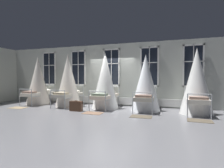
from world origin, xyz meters
name	(u,v)px	position (x,y,z in m)	size (l,w,h in m)	color
ground	(104,108)	(0.00, 0.00, 0.00)	(24.73, 24.73, 0.00)	slate
back_wall_with_windows	(112,75)	(0.00, 1.19, 1.63)	(13.36, 0.10, 3.27)	#B2B7AD
window_bank	(111,84)	(0.00, 1.07, 1.12)	(8.91, 0.10, 2.94)	black
cot_first	(38,81)	(-3.96, 0.08, 1.27)	(1.30, 1.86, 2.62)	#9EA3A8
cot_second	(68,81)	(-1.98, -0.01, 1.29)	(1.30, 1.87, 2.68)	#9EA3A8
cot_third	(105,81)	(0.05, 0.03, 1.29)	(1.30, 1.88, 2.67)	#9EA3A8
cot_fourth	(146,83)	(1.97, 0.05, 1.21)	(1.30, 1.87, 2.51)	#9EA3A8
cot_fifth	(196,82)	(4.02, 0.01, 1.29)	(1.30, 1.86, 2.68)	#9EA3A8
rug_first	(18,108)	(-4.00, -1.27, 0.01)	(0.80, 0.56, 0.01)	#8E7A5B
rug_third	(93,113)	(0.00, -1.27, 0.01)	(0.80, 0.56, 0.01)	brown
rug_fourth	(141,117)	(2.00, -1.27, 0.01)	(0.80, 0.56, 0.01)	brown
rug_fifth	(200,121)	(4.00, -1.27, 0.01)	(0.80, 0.56, 0.01)	brown
suitcase_dark	(76,106)	(-0.90, -1.08, 0.22)	(0.56, 0.22, 0.47)	#472D1E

